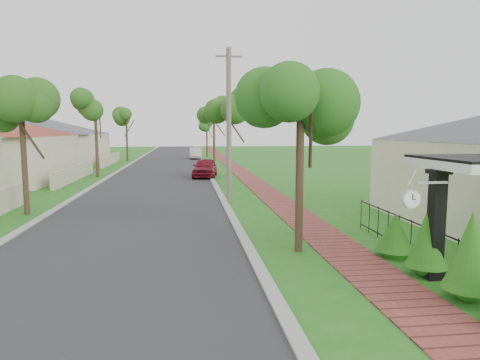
{
  "coord_description": "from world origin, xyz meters",
  "views": [
    {
      "loc": [
        -1.08,
        -9.92,
        3.39
      ],
      "look_at": [
        0.93,
        6.1,
        1.5
      ],
      "focal_mm": 32.0,
      "sensor_mm": 36.0,
      "label": 1
    }
  ],
  "objects": [
    {
      "name": "hedge_row",
      "position": [
        4.45,
        -1.8,
        0.83
      ],
      "size": [
        0.94,
        5.2,
        2.12
      ],
      "color": "#125D14",
      "rests_on": "ground"
    },
    {
      "name": "far_house_grey",
      "position": [
        -14.97,
        34.0,
        2.34
      ],
      "size": [
        15.56,
        15.56,
        4.6
      ],
      "color": "beige",
      "rests_on": "ground"
    },
    {
      "name": "porch_post",
      "position": [
        4.55,
        -1.0,
        1.12
      ],
      "size": [
        0.48,
        0.48,
        2.52
      ],
      "color": "black",
      "rests_on": "ground"
    },
    {
      "name": "road",
      "position": [
        -3.0,
        20.0,
        0.0
      ],
      "size": [
        7.0,
        120.0,
        0.02
      ],
      "primitive_type": "cube",
      "color": "#28282B",
      "rests_on": "ground"
    },
    {
      "name": "picket_fence",
      "position": [
        4.9,
        -0.0,
        0.53
      ],
      "size": [
        0.03,
        8.02,
        1.0
      ],
      "color": "black",
      "rests_on": "ground"
    },
    {
      "name": "parked_car_red",
      "position": [
        0.23,
        20.88,
        0.68
      ],
      "size": [
        2.12,
        4.18,
        1.36
      ],
      "primitive_type": "imported",
      "rotation": [
        0.0,
        0.0,
        -0.13
      ],
      "color": "maroon",
      "rests_on": "ground"
    },
    {
      "name": "utility_pole",
      "position": [
        0.9,
        10.0,
        3.62
      ],
      "size": [
        1.2,
        0.24,
        7.13
      ],
      "color": "#726558",
      "rests_on": "ground"
    },
    {
      "name": "parked_car_white",
      "position": [
        -0.0,
        40.81,
        0.65
      ],
      "size": [
        1.39,
        3.94,
        1.3
      ],
      "primitive_type": "imported",
      "rotation": [
        0.0,
        0.0,
        -0.0
      ],
      "color": "silver",
      "rests_on": "ground"
    },
    {
      "name": "kerb_right",
      "position": [
        0.65,
        20.0,
        0.0
      ],
      "size": [
        0.3,
        120.0,
        0.1
      ],
      "primitive_type": "cube",
      "color": "#9E9E99",
      "rests_on": "ground"
    },
    {
      "name": "ground",
      "position": [
        0.0,
        0.0,
        0.0
      ],
      "size": [
        160.0,
        160.0,
        0.0
      ],
      "primitive_type": "plane",
      "color": "#246F1A",
      "rests_on": "ground"
    },
    {
      "name": "street_trees",
      "position": [
        -2.87,
        26.84,
        4.54
      ],
      "size": [
        10.7,
        37.65,
        5.89
      ],
      "color": "#382619",
      "rests_on": "ground"
    },
    {
      "name": "kerb_left",
      "position": [
        -6.65,
        20.0,
        0.0
      ],
      "size": [
        0.3,
        120.0,
        0.1
      ],
      "primitive_type": "cube",
      "color": "#9E9E99",
      "rests_on": "ground"
    },
    {
      "name": "sidewalk",
      "position": [
        3.25,
        20.0,
        0.0
      ],
      "size": [
        1.5,
        120.0,
        0.03
      ],
      "primitive_type": "cube",
      "color": "brown",
      "rests_on": "ground"
    },
    {
      "name": "near_tree",
      "position": [
        2.01,
        1.5,
        4.07
      ],
      "size": [
        1.99,
        1.99,
        5.11
      ],
      "color": "#382619",
      "rests_on": "ground"
    },
    {
      "name": "station_clock",
      "position": [
        3.73,
        -1.4,
        1.95
      ],
      "size": [
        1.01,
        0.13,
        0.58
      ],
      "color": "silver",
      "rests_on": "ground"
    }
  ]
}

